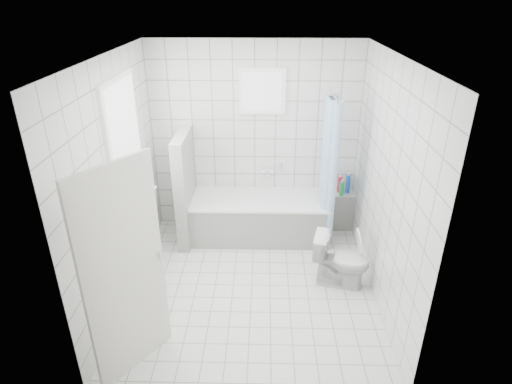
{
  "coord_description": "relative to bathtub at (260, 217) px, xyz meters",
  "views": [
    {
      "loc": [
        0.14,
        -4.05,
        3.18
      ],
      "look_at": [
        0.04,
        0.35,
        1.05
      ],
      "focal_mm": 30.0,
      "sensor_mm": 36.0,
      "label": 1
    }
  ],
  "objects": [
    {
      "name": "ceiling",
      "position": [
        -0.08,
        -1.12,
        2.31
      ],
      "size": [
        3.0,
        3.0,
        0.0
      ],
      "primitive_type": "plane",
      "rotation": [
        3.14,
        0.0,
        0.0
      ],
      "color": "white",
      "rests_on": "ground"
    },
    {
      "name": "sill_bottles",
      "position": [
        -1.38,
        -0.87,
        0.74
      ],
      "size": [
        0.16,
        0.72,
        0.31
      ],
      "color": "pink",
      "rests_on": "window_sill"
    },
    {
      "name": "curtain_rod",
      "position": [
        0.87,
        -0.02,
        1.71
      ],
      "size": [
        0.02,
        0.8,
        0.02
      ],
      "primitive_type": "cylinder",
      "rotation": [
        1.57,
        0.0,
        0.0
      ],
      "color": "silver",
      "rests_on": "wall_back"
    },
    {
      "name": "window_left",
      "position": [
        -1.44,
        -0.82,
        1.31
      ],
      "size": [
        0.01,
        0.9,
        1.4
      ],
      "primitive_type": "cube",
      "color": "white",
      "rests_on": "wall_left"
    },
    {
      "name": "ground",
      "position": [
        -0.08,
        -1.12,
        -0.29
      ],
      "size": [
        3.0,
        3.0,
        0.0
      ],
      "primitive_type": "plane",
      "color": "white",
      "rests_on": "ground"
    },
    {
      "name": "wall_left",
      "position": [
        -1.48,
        -1.12,
        1.01
      ],
      "size": [
        0.02,
        3.0,
        2.6
      ],
      "primitive_type": "cube",
      "color": "white",
      "rests_on": "ground"
    },
    {
      "name": "window_sill",
      "position": [
        -1.39,
        -0.82,
        0.57
      ],
      "size": [
        0.18,
        1.02,
        0.08
      ],
      "primitive_type": "cube",
      "color": "white",
      "rests_on": "wall_left"
    },
    {
      "name": "tub_faucet",
      "position": [
        0.1,
        0.33,
        0.56
      ],
      "size": [
        0.18,
        0.06,
        0.06
      ],
      "primitive_type": "cube",
      "color": "silver",
      "rests_on": "wall_back"
    },
    {
      "name": "partition_wall",
      "position": [
        -0.99,
        -0.05,
        0.46
      ],
      "size": [
        0.15,
        0.85,
        1.5
      ],
      "primitive_type": "cube",
      "color": "white",
      "rests_on": "ground"
    },
    {
      "name": "window_back",
      "position": [
        0.02,
        0.33,
        1.66
      ],
      "size": [
        0.5,
        0.01,
        0.5
      ],
      "primitive_type": "cube",
      "color": "white",
      "rests_on": "wall_back"
    },
    {
      "name": "tiled_ledge",
      "position": [
        1.15,
        0.25,
        -0.02
      ],
      "size": [
        0.4,
        0.24,
        0.55
      ],
      "primitive_type": "cube",
      "color": "white",
      "rests_on": "ground"
    },
    {
      "name": "shower_curtain",
      "position": [
        0.87,
        -0.16,
        0.81
      ],
      "size": [
        0.14,
        0.48,
        1.78
      ],
      "primitive_type": null,
      "color": "#4385C6",
      "rests_on": "curtain_rod"
    },
    {
      "name": "wall_right",
      "position": [
        1.32,
        -1.12,
        1.01
      ],
      "size": [
        0.02,
        3.0,
        2.6
      ],
      "primitive_type": "cube",
      "color": "white",
      "rests_on": "ground"
    },
    {
      "name": "bathtub",
      "position": [
        0.0,
        0.0,
        0.0
      ],
      "size": [
        1.86,
        0.77,
        0.58
      ],
      "color": "white",
      "rests_on": "ground"
    },
    {
      "name": "ledge_bottles",
      "position": [
        1.16,
        0.25,
        0.38
      ],
      "size": [
        0.17,
        0.17,
        0.27
      ],
      "color": "blue",
      "rests_on": "tiled_ledge"
    },
    {
      "name": "toilet",
      "position": [
        0.95,
        -1.07,
        0.03
      ],
      "size": [
        0.7,
        0.5,
        0.65
      ],
      "primitive_type": "imported",
      "rotation": [
        0.0,
        0.0,
        1.33
      ],
      "color": "white",
      "rests_on": "ground"
    },
    {
      "name": "wall_front",
      "position": [
        -0.08,
        -2.62,
        1.01
      ],
      "size": [
        2.8,
        0.02,
        2.6
      ],
      "primitive_type": "cube",
      "color": "white",
      "rests_on": "ground"
    },
    {
      "name": "wall_back",
      "position": [
        -0.08,
        0.38,
        1.01
      ],
      "size": [
        2.8,
        0.02,
        2.6
      ],
      "primitive_type": "cube",
      "color": "white",
      "rests_on": "ground"
    },
    {
      "name": "door",
      "position": [
        -1.1,
        -2.28,
        0.71
      ],
      "size": [
        0.49,
        0.68,
        2.0
      ],
      "primitive_type": "cube",
      "rotation": [
        0.0,
        0.0,
        -0.6
      ],
      "color": "silver",
      "rests_on": "ground"
    }
  ]
}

